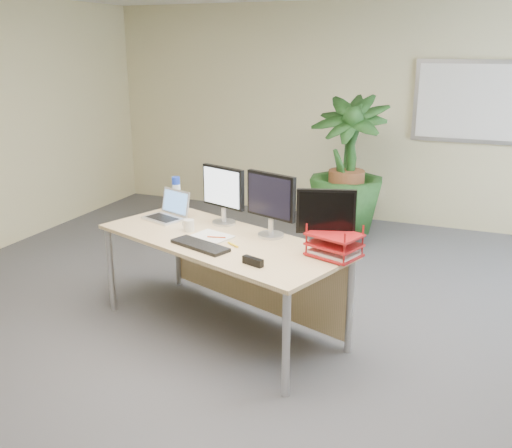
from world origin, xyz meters
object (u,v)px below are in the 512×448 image
at_px(desk, 231,255).
at_px(monitor_left, 223,191).
at_px(floor_plant, 346,179).
at_px(monitor_right, 271,201).
at_px(laptop, 169,211).

bearing_deg(desk, monitor_left, 124.98).
height_order(desk, floor_plant, floor_plant).
xyz_separation_m(monitor_right, laptop, (-0.98, 0.13, -0.23)).
xyz_separation_m(monitor_left, monitor_right, (0.47, -0.16, 0.01)).
height_order(desk, laptop, laptop).
xyz_separation_m(floor_plant, monitor_right, (-0.06, -2.25, 0.30)).
xyz_separation_m(desk, monitor_right, (0.30, 0.09, 0.45)).
distance_m(floor_plant, laptop, 2.36).
bearing_deg(monitor_left, floor_plant, 75.62).
relative_size(monitor_right, laptop, 1.24).
distance_m(desk, monitor_right, 0.55).
bearing_deg(laptop, desk, -17.83).
xyz_separation_m(floor_plant, monitor_left, (-0.53, -2.09, 0.29)).
distance_m(floor_plant, monitor_right, 2.27).
distance_m(monitor_left, laptop, 0.55).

